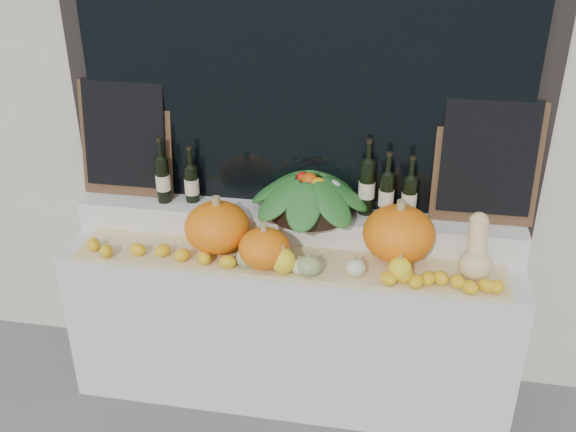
% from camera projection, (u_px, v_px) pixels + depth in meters
% --- Properties ---
extents(display_sill, '(2.30, 0.55, 0.88)m').
position_uv_depth(display_sill, '(290.00, 322.00, 3.44)').
color(display_sill, silver).
rests_on(display_sill, ground).
extents(rear_tier, '(2.30, 0.25, 0.16)m').
position_uv_depth(rear_tier, '(296.00, 224.00, 3.34)').
color(rear_tier, silver).
rests_on(rear_tier, display_sill).
extents(straw_bedding, '(2.10, 0.32, 0.02)m').
position_uv_depth(straw_bedding, '(286.00, 262.00, 3.13)').
color(straw_bedding, tan).
rests_on(straw_bedding, display_sill).
extents(pumpkin_left, '(0.34, 0.34, 0.25)m').
position_uv_depth(pumpkin_left, '(217.00, 227.00, 3.16)').
color(pumpkin_left, orange).
rests_on(pumpkin_left, straw_bedding).
extents(pumpkin_right, '(0.45, 0.45, 0.27)m').
position_uv_depth(pumpkin_right, '(399.00, 234.00, 3.08)').
color(pumpkin_right, orange).
rests_on(pumpkin_right, straw_bedding).
extents(pumpkin_center, '(0.27, 0.27, 0.19)m').
position_uv_depth(pumpkin_center, '(264.00, 248.00, 3.03)').
color(pumpkin_center, orange).
rests_on(pumpkin_center, straw_bedding).
extents(butternut_squash, '(0.16, 0.21, 0.30)m').
position_uv_depth(butternut_squash, '(476.00, 254.00, 2.94)').
color(butternut_squash, '#E5C987').
rests_on(butternut_squash, straw_bedding).
extents(decorative_gourds, '(0.83, 0.15, 0.15)m').
position_uv_depth(decorative_gourds, '(314.00, 264.00, 2.99)').
color(decorative_gourds, '#38681F').
rests_on(decorative_gourds, straw_bedding).
extents(lemon_heap, '(2.20, 0.16, 0.06)m').
position_uv_depth(lemon_heap, '(282.00, 266.00, 3.01)').
color(lemon_heap, yellow).
rests_on(lemon_heap, straw_bedding).
extents(produce_bowl, '(0.64, 0.64, 0.23)m').
position_uv_depth(produce_bowl, '(309.00, 194.00, 3.23)').
color(produce_bowl, black).
rests_on(produce_bowl, rear_tier).
extents(wine_bottle_far_left, '(0.08, 0.08, 0.35)m').
position_uv_depth(wine_bottle_far_left, '(163.00, 179.00, 3.34)').
color(wine_bottle_far_left, black).
rests_on(wine_bottle_far_left, rear_tier).
extents(wine_bottle_near_left, '(0.08, 0.08, 0.30)m').
position_uv_depth(wine_bottle_near_left, '(192.00, 183.00, 3.36)').
color(wine_bottle_near_left, black).
rests_on(wine_bottle_near_left, rear_tier).
extents(wine_bottle_tall, '(0.08, 0.08, 0.40)m').
position_uv_depth(wine_bottle_tall, '(367.00, 187.00, 3.22)').
color(wine_bottle_tall, black).
rests_on(wine_bottle_tall, rear_tier).
extents(wine_bottle_near_right, '(0.08, 0.08, 0.35)m').
position_uv_depth(wine_bottle_near_right, '(386.00, 195.00, 3.18)').
color(wine_bottle_near_right, black).
rests_on(wine_bottle_near_right, rear_tier).
extents(wine_bottle_far_right, '(0.08, 0.08, 0.34)m').
position_uv_depth(wine_bottle_far_right, '(409.00, 198.00, 3.17)').
color(wine_bottle_far_right, black).
rests_on(wine_bottle_far_right, rear_tier).
extents(chalkboard_left, '(0.50, 0.12, 0.62)m').
position_uv_depth(chalkboard_left, '(125.00, 136.00, 3.36)').
color(chalkboard_left, '#4C331E').
rests_on(chalkboard_left, rear_tier).
extents(chalkboard_right, '(0.50, 0.12, 0.62)m').
position_uv_depth(chalkboard_right, '(488.00, 160.00, 3.07)').
color(chalkboard_right, '#4C331E').
rests_on(chalkboard_right, rear_tier).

